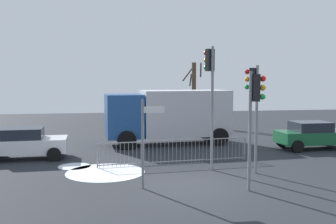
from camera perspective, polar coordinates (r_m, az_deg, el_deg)
ground_plane at (r=13.96m, az=3.61°, el=-10.76°), size 60.00×60.00×0.00m
traffic_light_mid_left at (r=15.92m, az=6.26°, el=4.68°), size 0.40×0.53×5.08m
traffic_light_rear_right at (r=15.64m, az=12.49°, el=2.55°), size 0.48×0.45×4.30m
traffic_light_mid_right at (r=13.10m, az=12.69°, el=1.22°), size 0.57×0.33×4.03m
direction_sign_post at (r=13.19m, az=-3.49°, el=-4.02°), size 0.79×0.11×3.07m
pedestrian_guard_railing at (r=17.16m, az=0.97°, el=-5.88°), size 6.79×0.66×1.07m
car_white_near at (r=19.42m, az=-20.43°, el=-4.28°), size 3.87×2.06×1.47m
car_green_trailing at (r=22.18m, az=20.53°, el=-3.16°), size 3.84×2.00×1.47m
delivery_truck at (r=22.20m, az=0.20°, el=-0.31°), size 7.21×3.16×3.10m
bare_tree_left at (r=31.39m, az=3.83°, el=2.97°), size 1.65×1.65×5.07m
snow_patch_kerb at (r=15.94m, az=-9.22°, el=-8.79°), size 3.18×3.18×0.01m
snow_patch_island at (r=17.25m, az=-13.66°, el=-7.81°), size 1.39×1.39×0.01m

